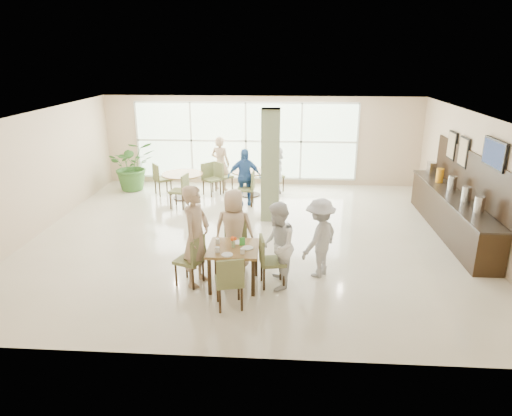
# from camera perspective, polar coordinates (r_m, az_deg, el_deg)

# --- Properties ---
(ground) EXTENTS (10.00, 10.00, 0.00)m
(ground) POSITION_cam_1_polar(r_m,az_deg,el_deg) (10.69, -0.65, -3.48)
(ground) COLOR beige
(ground) RESTS_ON ground
(room_shell) EXTENTS (10.00, 10.00, 10.00)m
(room_shell) POSITION_cam_1_polar(r_m,az_deg,el_deg) (10.17, -0.68, 5.43)
(room_shell) COLOR white
(room_shell) RESTS_ON ground
(window_bank) EXTENTS (7.00, 0.04, 7.00)m
(window_bank) POSITION_cam_1_polar(r_m,az_deg,el_deg) (14.62, -1.29, 8.36)
(window_bank) COLOR silver
(window_bank) RESTS_ON ground
(column) EXTENTS (0.45, 0.45, 2.80)m
(column) POSITION_cam_1_polar(r_m,az_deg,el_deg) (11.38, 1.81, 5.32)
(column) COLOR #6F8059
(column) RESTS_ON ground
(main_table) EXTENTS (0.91, 0.91, 0.75)m
(main_table) POSITION_cam_1_polar(r_m,az_deg,el_deg) (8.27, -2.84, -5.56)
(main_table) COLOR brown
(main_table) RESTS_ON ground
(round_table_left) EXTENTS (1.20, 1.20, 0.75)m
(round_table_left) POSITION_cam_1_polar(r_m,az_deg,el_deg) (13.43, -9.18, 3.64)
(round_table_left) COLOR brown
(round_table_left) RESTS_ON ground
(round_table_right) EXTENTS (1.09, 1.09, 0.75)m
(round_table_right) POSITION_cam_1_polar(r_m,az_deg,el_deg) (13.57, -0.77, 3.95)
(round_table_right) COLOR brown
(round_table_right) RESTS_ON ground
(chairs_main_table) EXTENTS (2.08, 1.95, 0.95)m
(chairs_main_table) POSITION_cam_1_polar(r_m,az_deg,el_deg) (8.34, -3.07, -6.68)
(chairs_main_table) COLOR #5C6839
(chairs_main_table) RESTS_ON ground
(chairs_table_left) EXTENTS (2.10, 1.83, 0.95)m
(chairs_table_left) POSITION_cam_1_polar(r_m,az_deg,el_deg) (13.41, -8.92, 3.11)
(chairs_table_left) COLOR #5C6839
(chairs_table_left) RESTS_ON ground
(chairs_table_right) EXTENTS (2.20, 2.00, 0.95)m
(chairs_table_right) POSITION_cam_1_polar(r_m,az_deg,el_deg) (13.56, -0.95, 3.51)
(chairs_table_right) COLOR #5C6839
(chairs_table_right) RESTS_ON ground
(tabletop_clutter) EXTENTS (0.71, 0.75, 0.21)m
(tabletop_clutter) POSITION_cam_1_polar(r_m,az_deg,el_deg) (8.16, -2.94, -4.68)
(tabletop_clutter) COLOR white
(tabletop_clutter) RESTS_ON main_table
(buffet_counter) EXTENTS (0.64, 4.70, 1.95)m
(buffet_counter) POSITION_cam_1_polar(r_m,az_deg,el_deg) (11.63, 23.31, -0.31)
(buffet_counter) COLOR black
(buffet_counter) RESTS_ON ground
(wall_tv) EXTENTS (0.06, 1.00, 0.58)m
(wall_tv) POSITION_cam_1_polar(r_m,az_deg,el_deg) (10.33, 27.64, 6.03)
(wall_tv) COLOR black
(wall_tv) RESTS_ON ground
(framed_art_a) EXTENTS (0.05, 0.55, 0.70)m
(framed_art_a) POSITION_cam_1_polar(r_m,az_deg,el_deg) (11.84, 24.50, 6.39)
(framed_art_a) COLOR black
(framed_art_a) RESTS_ON ground
(framed_art_b) EXTENTS (0.05, 0.55, 0.70)m
(framed_art_b) POSITION_cam_1_polar(r_m,az_deg,el_deg) (12.58, 23.29, 7.20)
(framed_art_b) COLOR black
(framed_art_b) RESTS_ON ground
(potted_plant) EXTENTS (1.83, 1.83, 1.53)m
(potted_plant) POSITION_cam_1_polar(r_m,az_deg,el_deg) (14.60, -15.16, 5.16)
(potted_plant) COLOR #366829
(potted_plant) RESTS_ON ground
(teen_left) EXTENTS (0.63, 0.78, 1.88)m
(teen_left) POSITION_cam_1_polar(r_m,az_deg,el_deg) (8.29, -7.49, -3.47)
(teen_left) COLOR tan
(teen_left) RESTS_ON ground
(teen_far) EXTENTS (0.82, 0.49, 1.60)m
(teen_far) POSITION_cam_1_polar(r_m,az_deg,el_deg) (8.91, -2.76, -2.65)
(teen_far) COLOR tan
(teen_far) RESTS_ON ground
(teen_right) EXTENTS (0.63, 0.79, 1.61)m
(teen_right) POSITION_cam_1_polar(r_m,az_deg,el_deg) (8.14, 2.68, -4.78)
(teen_right) COLOR white
(teen_right) RESTS_ON ground
(teen_standing) EXTENTS (1.04, 1.14, 1.53)m
(teen_standing) POSITION_cam_1_polar(r_m,az_deg,el_deg) (8.66, 7.96, -3.72)
(teen_standing) COLOR #AFAFB2
(teen_standing) RESTS_ON ground
(adult_a) EXTENTS (1.01, 0.68, 1.58)m
(adult_a) POSITION_cam_1_polar(r_m,az_deg,el_deg) (12.69, -1.48, 3.92)
(adult_a) COLOR #3967AB
(adult_a) RESTS_ON ground
(adult_b) EXTENTS (0.87, 1.47, 1.49)m
(adult_b) POSITION_cam_1_polar(r_m,az_deg,el_deg) (13.53, 2.51, 4.63)
(adult_b) COLOR white
(adult_b) RESTS_ON ground
(adult_standing) EXTENTS (0.71, 0.59, 1.67)m
(adult_standing) POSITION_cam_1_polar(r_m,az_deg,el_deg) (14.11, -4.47, 5.59)
(adult_standing) COLOR tan
(adult_standing) RESTS_ON ground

